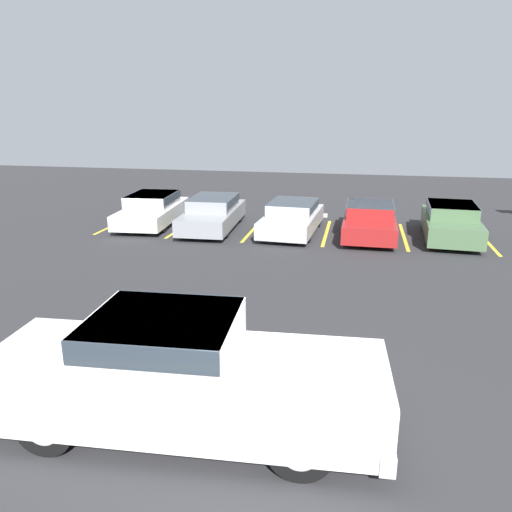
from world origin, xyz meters
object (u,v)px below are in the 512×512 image
Objects in this scene: parked_sedan_e at (451,221)px; parked_sedan_c at (292,216)px; pickup_truck at (186,374)px; parked_sedan_d at (369,219)px; parked_sedan_a at (152,208)px; parked_sedan_b at (213,212)px; wheel_stop_curb at (304,215)px.

parked_sedan_c is at bearing -84.96° from parked_sedan_e.
parked_sedan_d is at bearing 73.96° from pickup_truck.
pickup_truck is 12.46m from parked_sedan_d.
pickup_truck is at bearing -20.94° from parked_sedan_e.
parked_sedan_a is 2.60m from parked_sedan_b.
parked_sedan_b is 8.70m from parked_sedan_e.
pickup_truck reaches higher than parked_sedan_c.
parked_sedan_e is at bearing 62.30° from pickup_truck.
parked_sedan_b is at bearing -85.62° from parked_sedan_e.
parked_sedan_b is at bearing -86.84° from parked_sedan_c.
parked_sedan_e is 6.20m from wheel_stop_curb.
parked_sedan_a is at bearing -90.72° from parked_sedan_d.
parked_sedan_e is (11.29, -0.11, 0.01)m from parked_sedan_a.
parked_sedan_a is at bearing -87.23° from parked_sedan_e.
parked_sedan_e is (8.70, 0.16, 0.01)m from parked_sedan_b.
parked_sedan_e is 2.18× the size of wheel_stop_curb.
parked_sedan_d is at bearing -47.64° from wheel_stop_curb.
pickup_truck is 1.32× the size of parked_sedan_d.
parked_sedan_a is 1.06× the size of parked_sedan_e.
parked_sedan_a is at bearing -89.50° from parked_sedan_c.
parked_sedan_c is at bearing 82.80° from parked_sedan_a.
parked_sedan_d reaches higher than wheel_stop_curb.
parked_sedan_e is (5.63, 0.17, 0.05)m from parked_sedan_c.
parked_sedan_d is 1.02× the size of parked_sedan_e.
pickup_truck is at bearing 20.55° from parked_sedan_a.
parked_sedan_b is 1.06× the size of parked_sedan_e.
parked_sedan_a is 1.00× the size of parked_sedan_b.
parked_sedan_b is at bearing -88.76° from parked_sedan_d.
pickup_truck is 2.93× the size of wheel_stop_curb.
parked_sedan_d is (2.81, 0.06, 0.02)m from parked_sedan_c.
pickup_truck is 1.27× the size of parked_sedan_b.
parked_sedan_b reaches higher than parked_sedan_d.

